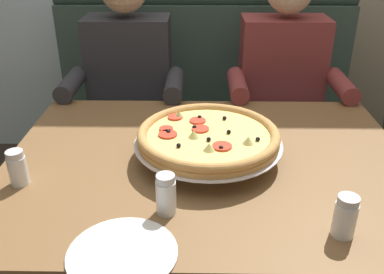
{
  "coord_description": "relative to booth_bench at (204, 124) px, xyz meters",
  "views": [
    {
      "loc": [
        -0.03,
        -1.19,
        1.42
      ],
      "look_at": [
        -0.05,
        -0.03,
        0.83
      ],
      "focal_mm": 39.61,
      "sensor_mm": 36.0,
      "label": 1
    }
  ],
  "objects": [
    {
      "name": "diner_left",
      "position": [
        -0.37,
        -0.27,
        0.31
      ],
      "size": [
        0.54,
        0.64,
        1.27
      ],
      "color": "#2D3342",
      "rests_on": "ground_plane"
    },
    {
      "name": "booth_bench",
      "position": [
        0.0,
        0.0,
        0.0
      ],
      "size": [
        1.65,
        0.78,
        1.13
      ],
      "color": "#384C42",
      "rests_on": "ground_plane"
    },
    {
      "name": "shaker_oregano",
      "position": [
        0.32,
        -1.33,
        0.38
      ],
      "size": [
        0.06,
        0.06,
        0.11
      ],
      "color": "white",
      "rests_on": "dining_table"
    },
    {
      "name": "diner_right",
      "position": [
        0.37,
        -0.27,
        0.31
      ],
      "size": [
        0.54,
        0.64,
        1.27
      ],
      "color": "#2D3342",
      "rests_on": "ground_plane"
    },
    {
      "name": "plate_near_left",
      "position": [
        -0.21,
        -1.41,
        0.34
      ],
      "size": [
        0.26,
        0.26,
        0.02
      ],
      "color": "white",
      "rests_on": "dining_table"
    },
    {
      "name": "dining_table",
      "position": [
        0.0,
        -0.97,
        0.25
      ],
      "size": [
        1.31,
        0.99,
        0.73
      ],
      "color": "brown",
      "rests_on": "ground_plane"
    },
    {
      "name": "shaker_parmesan",
      "position": [
        -0.55,
        -1.11,
        0.38
      ],
      "size": [
        0.05,
        0.05,
        0.11
      ],
      "color": "white",
      "rests_on": "dining_table"
    },
    {
      "name": "pizza",
      "position": [
        -0.0,
        -0.95,
        0.41
      ],
      "size": [
        0.47,
        0.47,
        0.11
      ],
      "color": "silver",
      "rests_on": "dining_table"
    },
    {
      "name": "patio_chair",
      "position": [
        -1.39,
        1.24,
        0.13
      ],
      "size": [
        0.42,
        0.43,
        0.86
      ],
      "color": "black",
      "rests_on": "ground_plane"
    },
    {
      "name": "shaker_pepper_flakes",
      "position": [
        -0.12,
        -1.24,
        0.38
      ],
      "size": [
        0.05,
        0.05,
        0.11
      ],
      "color": "white",
      "rests_on": "dining_table"
    }
  ]
}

